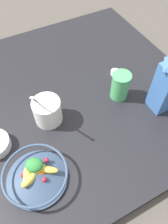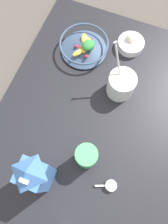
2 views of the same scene
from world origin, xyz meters
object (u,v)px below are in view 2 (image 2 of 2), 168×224
Objects in this scene: milk_carton at (36,175)px; drinking_cup at (86,157)px; garlic_bowl at (130,44)px; yogurt_tub at (121,84)px; fruit_bowl at (84,46)px.

milk_carton reaches higher than drinking_cup.
yogurt_tub is at bearing -83.80° from garlic_bowl.
garlic_bowl is at bearing 89.85° from drinking_cup.
milk_carton is at bearing -100.85° from garlic_bowl.
milk_carton is (0.06, -0.62, 0.11)m from fruit_bowl.
milk_carton reaches higher than fruit_bowl.
yogurt_tub reaches higher than drinking_cup.
drinking_cup is 0.60m from garlic_bowl.
garlic_bowl is (0.14, 0.73, -0.12)m from milk_carton.
drinking_cup is at bearing 43.53° from milk_carton.
drinking_cup is at bearing -67.64° from fruit_bowl.
yogurt_tub reaches higher than fruit_bowl.
milk_carton is 0.52m from yogurt_tub.
milk_carton reaches higher than yogurt_tub.
drinking_cup is 1.05× the size of garlic_bowl.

